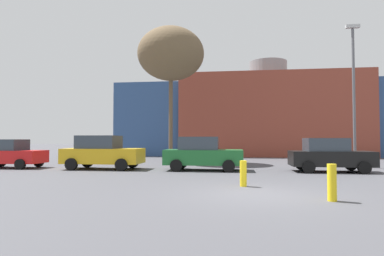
{
  "coord_description": "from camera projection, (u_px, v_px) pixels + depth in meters",
  "views": [
    {
      "loc": [
        -0.78,
        -9.8,
        1.66
      ],
      "look_at": [
        -3.31,
        10.04,
        2.39
      ],
      "focal_mm": 29.51,
      "sensor_mm": 36.0,
      "label": 1
    }
  ],
  "objects": [
    {
      "name": "ground_plane",
      "position": [
        258.0,
        194.0,
        9.55
      ],
      "size": [
        200.0,
        200.0,
        0.0
      ],
      "primitive_type": "plane",
      "color": "#47474C"
    },
    {
      "name": "building_backdrop",
      "position": [
        268.0,
        118.0,
        34.18
      ],
      "size": [
        31.37,
        10.58,
        10.1
      ],
      "color": "brown",
      "rests_on": "ground_plane"
    },
    {
      "name": "parked_car_0",
      "position": [
        10.0,
        154.0,
        18.4
      ],
      "size": [
        3.84,
        1.89,
        1.67
      ],
      "color": "red",
      "rests_on": "ground_plane"
    },
    {
      "name": "parked_car_1",
      "position": [
        102.0,
        152.0,
        17.69
      ],
      "size": [
        4.34,
        2.13,
        1.88
      ],
      "color": "gold",
      "rests_on": "ground_plane"
    },
    {
      "name": "parked_car_2",
      "position": [
        202.0,
        154.0,
        16.97
      ],
      "size": [
        4.16,
        2.04,
        1.8
      ],
      "color": "#1E662D",
      "rests_on": "ground_plane"
    },
    {
      "name": "parked_car_3",
      "position": [
        329.0,
        155.0,
        16.14
      ],
      "size": [
        3.99,
        1.96,
        1.73
      ],
      "color": "black",
      "rests_on": "ground_plane"
    },
    {
      "name": "bare_tree_0",
      "position": [
        171.0,
        54.0,
        22.96
      ],
      "size": [
        4.84,
        4.84,
        9.83
      ],
      "color": "brown",
      "rests_on": "ground_plane"
    },
    {
      "name": "bollard_yellow_0",
      "position": [
        332.0,
        183.0,
        8.49
      ],
      "size": [
        0.24,
        0.24,
        1.0
      ],
      "primitive_type": "cylinder",
      "color": "yellow",
      "rests_on": "ground_plane"
    },
    {
      "name": "bollard_yellow_1",
      "position": [
        243.0,
        173.0,
        11.16
      ],
      "size": [
        0.24,
        0.24,
        0.91
      ],
      "primitive_type": "cylinder",
      "color": "yellow",
      "rests_on": "ground_plane"
    },
    {
      "name": "street_lamp",
      "position": [
        354.0,
        87.0,
        18.82
      ],
      "size": [
        0.8,
        0.24,
        8.56
      ],
      "color": "#59595E",
      "rests_on": "ground_plane"
    }
  ]
}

